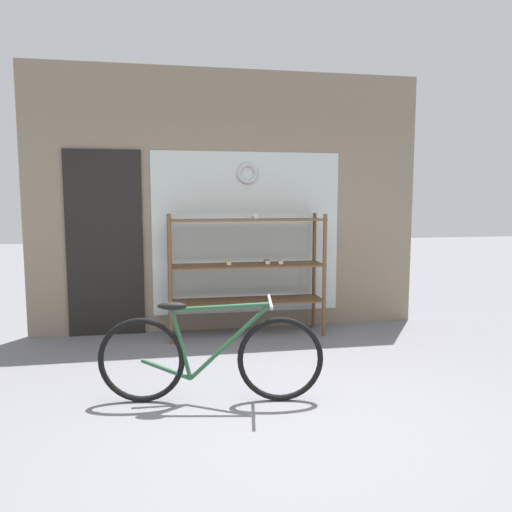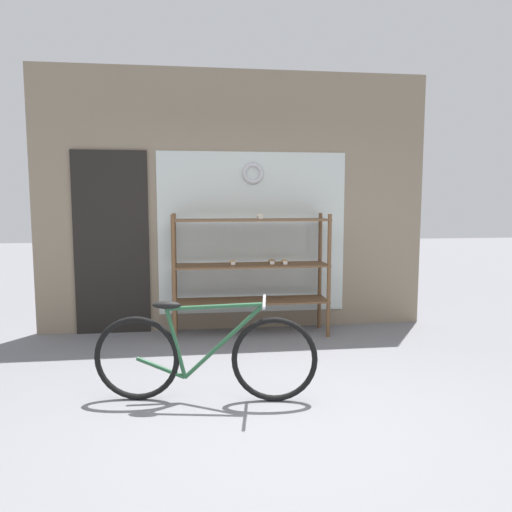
% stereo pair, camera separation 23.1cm
% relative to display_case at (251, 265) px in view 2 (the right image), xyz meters
% --- Properties ---
extents(ground_plane, '(30.00, 30.00, 0.00)m').
position_rel_display_case_xyz_m(ground_plane, '(-0.14, -2.23, -0.81)').
color(ground_plane, slate).
extents(storefront_facade, '(4.61, 0.13, 3.03)m').
position_rel_display_case_xyz_m(storefront_facade, '(-0.19, 0.35, 0.66)').
color(storefront_facade, gray).
rests_on(storefront_facade, ground_plane).
extents(display_case, '(1.76, 0.44, 1.39)m').
position_rel_display_case_xyz_m(display_case, '(0.00, 0.00, 0.00)').
color(display_case, brown).
rests_on(display_case, ground_plane).
extents(bicycle, '(1.71, 0.46, 0.79)m').
position_rel_display_case_xyz_m(bicycle, '(-0.58, -1.81, -0.46)').
color(bicycle, black).
rests_on(bicycle, ground_plane).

